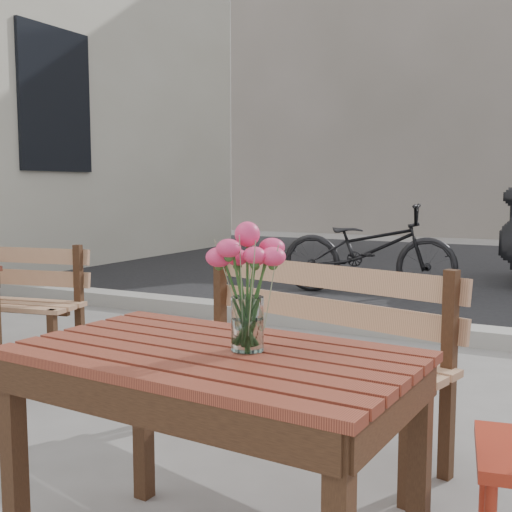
{
  "coord_description": "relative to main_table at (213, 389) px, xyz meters",
  "views": [
    {
      "loc": [
        1.11,
        -1.65,
        1.12
      ],
      "look_at": [
        0.3,
        -0.11,
        0.92
      ],
      "focal_mm": 45.0,
      "sensor_mm": 36.0,
      "label": 1
    }
  ],
  "objects": [
    {
      "name": "main_bench",
      "position": [
        -0.15,
        1.04,
        -0.06
      ],
      "size": [
        1.38,
        0.71,
        0.83
      ],
      "rotation": [
        0.0,
        0.0,
        -0.25
      ],
      "color": "#A57455",
      "rests_on": "ground"
    },
    {
      "name": "bicycle",
      "position": [
        -1.12,
        4.89,
        -0.09
      ],
      "size": [
        1.86,
        0.9,
        0.94
      ],
      "primitive_type": "imported",
      "rotation": [
        0.0,
        0.0,
        1.73
      ],
      "color": "black",
      "rests_on": "ground"
    },
    {
      "name": "main_table",
      "position": [
        0.0,
        0.0,
        0.0
      ],
      "size": [
        1.13,
        0.7,
        0.67
      ],
      "rotation": [
        0.0,
        0.0,
        -0.06
      ],
      "color": "#562216",
      "rests_on": "ground"
    },
    {
      "name": "main_vase",
      "position": [
        0.09,
        0.03,
        0.33
      ],
      "size": [
        0.19,
        0.19,
        0.35
      ],
      "color": "white",
      "rests_on": "main_table"
    },
    {
      "name": "street",
      "position": [
        -0.21,
        5.26,
        -0.53
      ],
      "size": [
        30.0,
        8.12,
        0.12
      ],
      "color": "black",
      "rests_on": "ground"
    }
  ]
}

